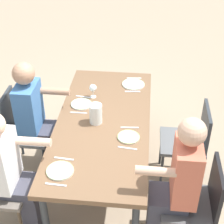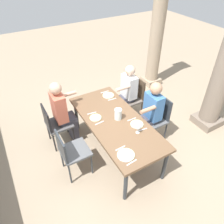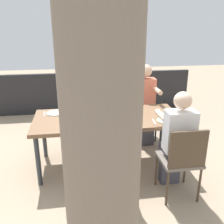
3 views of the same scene
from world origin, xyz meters
TOP-DOWN VIEW (x-y plane):
  - ground_plane at (0.00, 0.00)m, footprint 16.00×16.00m
  - dining_table at (0.00, 0.00)m, footprint 2.01×0.90m
  - chair_west_north at (-0.72, 0.87)m, footprint 0.44×0.44m
  - chair_west_south at (-0.72, -0.87)m, footprint 0.44×0.44m
  - chair_mid_north at (0.07, 0.87)m, footprint 0.44×0.44m
  - chair_mid_south at (0.07, -0.86)m, footprint 0.44×0.44m
  - diner_woman_green at (0.07, 0.69)m, footprint 0.35×0.50m
  - diner_man_white at (-0.72, -0.67)m, footprint 0.35×0.50m
  - diner_guest_third at (-0.71, 0.68)m, footprint 0.35×0.49m
  - stone_column_near at (-1.64, 2.12)m, footprint 0.43×0.43m
  - plate_0 at (-0.72, 0.26)m, footprint 0.23×0.23m
  - fork_0 at (-0.87, 0.26)m, footprint 0.03×0.17m
  - spoon_0 at (-0.57, 0.26)m, footprint 0.03×0.17m
  - plate_1 at (-0.23, -0.26)m, footprint 0.21×0.21m
  - fork_1 at (-0.38, -0.26)m, footprint 0.04×0.17m
  - spoon_1 at (-0.08, -0.26)m, footprint 0.03×0.17m
  - plate_2 at (0.26, 0.26)m, footprint 0.22×0.22m
  - wine_glass_2 at (0.42, 0.16)m, footprint 0.08×0.08m
  - fork_2 at (0.11, 0.26)m, footprint 0.02×0.17m
  - spoon_2 at (0.41, 0.26)m, footprint 0.04×0.17m
  - plate_3 at (0.72, -0.25)m, footprint 0.25×0.25m
  - fork_3 at (0.57, -0.25)m, footprint 0.03×0.17m
  - spoon_3 at (0.87, -0.25)m, footprint 0.03×0.17m
  - water_pitcher at (-0.02, 0.07)m, footprint 0.12×0.12m

SIDE VIEW (x-z plane):
  - ground_plane at x=0.00m, z-range 0.00..0.00m
  - chair_west_south at x=-0.72m, z-range 0.08..0.95m
  - chair_mid_south at x=0.07m, z-range 0.09..0.97m
  - chair_west_north at x=-0.72m, z-range 0.07..0.98m
  - chair_mid_north at x=0.07m, z-range 0.08..0.99m
  - dining_table at x=0.00m, z-range 0.31..1.04m
  - diner_guest_third at x=-0.71m, z-range 0.04..1.30m
  - diner_woman_green at x=0.07m, z-range 0.05..1.34m
  - diner_man_white at x=-0.72m, z-range 0.05..1.37m
  - fork_0 at x=-0.87m, z-range 0.73..0.74m
  - spoon_0 at x=-0.57m, z-range 0.73..0.74m
  - fork_1 at x=-0.38m, z-range 0.73..0.74m
  - spoon_1 at x=-0.08m, z-range 0.73..0.74m
  - fork_2 at x=0.11m, z-range 0.73..0.74m
  - spoon_2 at x=0.41m, z-range 0.73..0.74m
  - fork_3 at x=0.57m, z-range 0.73..0.74m
  - spoon_3 at x=0.87m, z-range 0.73..0.74m
  - plate_3 at x=0.72m, z-range 0.73..0.75m
  - plate_0 at x=-0.72m, z-range 0.73..0.75m
  - plate_2 at x=0.26m, z-range 0.73..0.75m
  - plate_1 at x=-0.23m, z-range 0.73..0.75m
  - water_pitcher at x=-0.02m, z-range 0.72..0.92m
  - wine_glass_2 at x=0.42m, z-range 0.76..0.92m
  - stone_column_near at x=-1.64m, z-range -0.02..2.88m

